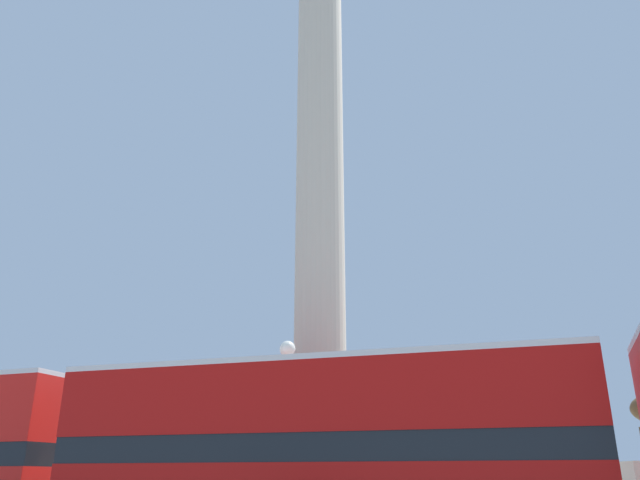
# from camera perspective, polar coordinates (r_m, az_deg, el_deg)

# --- Properties ---
(monument_column) EXTENTS (4.95, 4.95, 22.67)m
(monument_column) POSITION_cam_1_polar(r_m,az_deg,el_deg) (20.61, 0.00, -3.88)
(monument_column) COLOR #BCB29E
(monument_column) RESTS_ON ground_plane
(bus_a) EXTENTS (11.34, 3.13, 4.24)m
(bus_a) POSITION_cam_1_polar(r_m,az_deg,el_deg) (13.81, -0.18, -18.95)
(bus_a) COLOR #A80F0C
(bus_a) RESTS_ON ground_plane
(street_lamp) EXTENTS (0.42, 0.42, 5.25)m
(street_lamp) POSITION_cam_1_polar(r_m,az_deg,el_deg) (16.40, -3.14, -17.14)
(street_lamp) COLOR black
(street_lamp) RESTS_ON ground_plane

